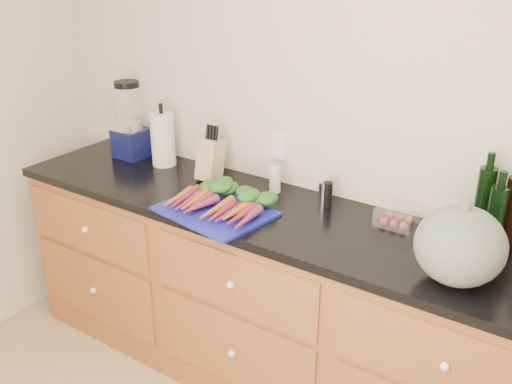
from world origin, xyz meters
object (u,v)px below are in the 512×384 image
Objects in this scene: blender_appliance at (130,124)px; carrots at (220,201)px; squash at (460,246)px; paper_towel at (163,139)px; tomato_box at (397,217)px; knife_block at (210,160)px; cutting_board at (215,211)px.

carrots is at bearing -18.48° from blender_appliance.
squash reaches higher than carrots.
paper_towel reaches higher than tomato_box.
squash reaches higher than knife_block.
knife_block is 1.25× the size of tomato_box.
paper_towel is at bearing 154.72° from carrots.
carrots is at bearing -25.28° from paper_towel.
blender_appliance reaches higher than knife_block.
squash is 1.33m from knife_block.
tomato_box reaches higher than cutting_board.
carrots is 1.40× the size of squash.
squash reaches higher than cutting_board.
tomato_box is (1.54, 0.01, -0.15)m from blender_appliance.
blender_appliance is (-0.82, 0.32, 0.18)m from cutting_board.
squash reaches higher than tomato_box.
paper_towel is (-0.59, 0.28, 0.10)m from carrots.
tomato_box is at bearing 0.44° from paper_towel.
cutting_board is at bearing -49.50° from knife_block.
carrots is at bearing -157.99° from tomato_box.
blender_appliance is at bearing 171.30° from squash.
tomato_box is (1.30, 0.01, -0.10)m from paper_towel.
blender_appliance is (-0.82, 0.28, 0.15)m from carrots.
blender_appliance is at bearing 158.92° from cutting_board.
tomato_box reaches higher than carrots.
blender_appliance reaches higher than cutting_board.
paper_towel is at bearing -179.56° from tomato_box.
paper_towel is at bearing 151.46° from cutting_board.
knife_block is (0.57, -0.02, -0.08)m from blender_appliance.
squash is (1.04, -0.01, 0.10)m from carrots.
paper_towel reaches higher than carrots.
paper_towel is 1.73× the size of tomato_box.
carrots is at bearing -45.18° from knife_block.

